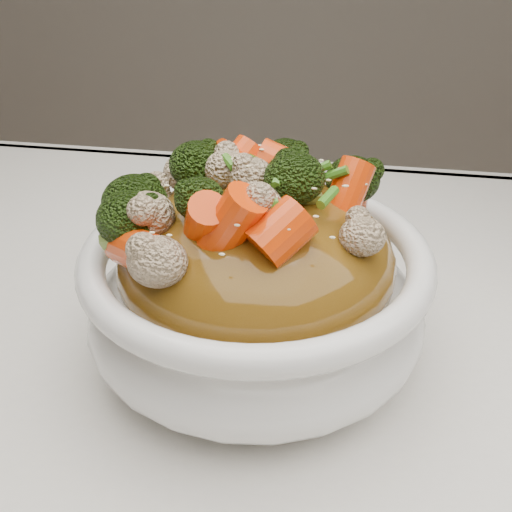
# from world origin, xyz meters

# --- Properties ---
(tablecloth) EXTENTS (1.20, 0.80, 0.04)m
(tablecloth) POSITION_xyz_m (0.00, 0.00, 0.73)
(tablecloth) COLOR silver
(tablecloth) RESTS_ON dining_table
(bowl) EXTENTS (0.31, 0.31, 0.09)m
(bowl) POSITION_xyz_m (-0.05, 0.03, 0.80)
(bowl) COLOR white
(bowl) RESTS_ON tablecloth
(sauce_base) EXTENTS (0.24, 0.24, 0.10)m
(sauce_base) POSITION_xyz_m (-0.05, 0.03, 0.83)
(sauce_base) COLOR brown
(sauce_base) RESTS_ON bowl
(carrots) EXTENTS (0.24, 0.24, 0.05)m
(carrots) POSITION_xyz_m (-0.05, 0.03, 0.90)
(carrots) COLOR #ED4107
(carrots) RESTS_ON sauce_base
(broccoli) EXTENTS (0.24, 0.24, 0.05)m
(broccoli) POSITION_xyz_m (-0.05, 0.03, 0.89)
(broccoli) COLOR black
(broccoli) RESTS_ON sauce_base
(cauliflower) EXTENTS (0.24, 0.24, 0.04)m
(cauliflower) POSITION_xyz_m (-0.05, 0.03, 0.89)
(cauliflower) COLOR #CCB18B
(cauliflower) RESTS_ON sauce_base
(scallions) EXTENTS (0.18, 0.18, 0.02)m
(scallions) POSITION_xyz_m (-0.05, 0.03, 0.90)
(scallions) COLOR #37711A
(scallions) RESTS_ON sauce_base
(sesame_seeds) EXTENTS (0.22, 0.22, 0.01)m
(sesame_seeds) POSITION_xyz_m (-0.05, 0.03, 0.90)
(sesame_seeds) COLOR beige
(sesame_seeds) RESTS_ON sauce_base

